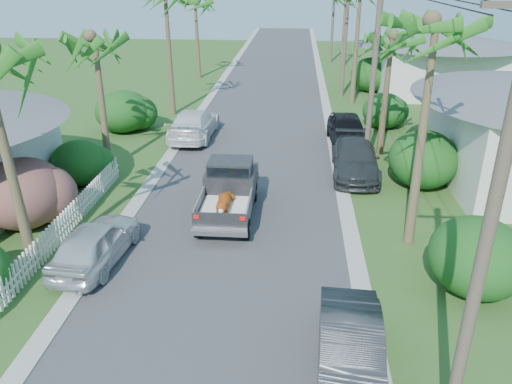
# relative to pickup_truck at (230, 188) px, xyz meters

# --- Properties ---
(ground) EXTENTS (120.00, 120.00, 0.00)m
(ground) POSITION_rel_pickup_truck_xyz_m (0.35, -7.79, -1.01)
(ground) COLOR #305B22
(ground) RESTS_ON ground
(road) EXTENTS (8.00, 100.00, 0.02)m
(road) POSITION_rel_pickup_truck_xyz_m (0.35, 17.21, -1.00)
(road) COLOR #38383A
(road) RESTS_ON ground
(curb_left) EXTENTS (0.60, 100.00, 0.06)m
(curb_left) POSITION_rel_pickup_truck_xyz_m (-3.95, 17.21, -0.98)
(curb_left) COLOR #A5A39E
(curb_left) RESTS_ON ground
(curb_right) EXTENTS (0.60, 100.00, 0.06)m
(curb_right) POSITION_rel_pickup_truck_xyz_m (4.65, 17.21, -0.98)
(curb_right) COLOR #A5A39E
(curb_right) RESTS_ON ground
(pickup_truck) EXTENTS (1.98, 5.12, 2.06)m
(pickup_truck) POSITION_rel_pickup_truck_xyz_m (0.00, 0.00, 0.00)
(pickup_truck) COLOR black
(pickup_truck) RESTS_ON ground
(parked_car_rn) EXTENTS (1.69, 4.29, 1.39)m
(parked_car_rn) POSITION_rel_pickup_truck_xyz_m (3.95, -8.53, -0.32)
(parked_car_rn) COLOR #2F3134
(parked_car_rn) RESTS_ON ground
(parked_car_rm) EXTENTS (2.29, 5.23, 1.50)m
(parked_car_rm) POSITION_rel_pickup_truck_xyz_m (5.35, 4.35, -0.26)
(parked_car_rm) COLOR #2D3132
(parked_car_rm) RESTS_ON ground
(parked_car_rf) EXTENTS (2.16, 4.92, 1.65)m
(parked_car_rf) POSITION_rel_pickup_truck_xyz_m (5.35, 8.68, -0.19)
(parked_car_rf) COLOR black
(parked_car_rf) RESTS_ON ground
(parked_car_ln) EXTENTS (2.07, 4.36, 1.44)m
(parked_car_ln) POSITION_rel_pickup_truck_xyz_m (-3.87, -4.18, -0.29)
(parked_car_ln) COLOR silver
(parked_car_ln) RESTS_ON ground
(parked_car_lf) EXTENTS (2.36, 5.58, 1.61)m
(parked_car_lf) POSITION_rel_pickup_truck_xyz_m (-3.25, 9.26, -0.21)
(parked_car_lf) COLOR white
(parked_car_lf) RESTS_ON ground
(palm_l_b) EXTENTS (4.40, 4.40, 7.40)m
(palm_l_b) POSITION_rel_pickup_truck_xyz_m (-6.45, 4.21, 5.14)
(palm_l_b) COLOR brown
(palm_l_b) RESTS_ON ground
(palm_l_d) EXTENTS (4.40, 4.40, 7.70)m
(palm_l_d) POSITION_rel_pickup_truck_xyz_m (-6.15, 26.21, 5.43)
(palm_l_d) COLOR brown
(palm_l_d) RESTS_ON ground
(palm_r_a) EXTENTS (4.40, 4.40, 8.70)m
(palm_r_a) POSITION_rel_pickup_truck_xyz_m (6.65, -1.79, 6.41)
(palm_r_a) COLOR brown
(palm_r_a) RESTS_ON ground
(palm_r_b) EXTENTS (4.40, 4.40, 7.20)m
(palm_r_b) POSITION_rel_pickup_truck_xyz_m (6.95, 7.21, 4.94)
(palm_r_b) COLOR brown
(palm_r_b) RESTS_ON ground
(shrub_l_b) EXTENTS (3.00, 3.30, 2.60)m
(shrub_l_b) POSITION_rel_pickup_truck_xyz_m (-7.45, -1.79, 0.29)
(shrub_l_b) COLOR #B91A57
(shrub_l_b) RESTS_ON ground
(shrub_l_c) EXTENTS (2.40, 2.64, 2.00)m
(shrub_l_c) POSITION_rel_pickup_truck_xyz_m (-7.05, 2.21, -0.01)
(shrub_l_c) COLOR #134518
(shrub_l_c) RESTS_ON ground
(shrub_l_d) EXTENTS (3.20, 3.52, 2.40)m
(shrub_l_d) POSITION_rel_pickup_truck_xyz_m (-7.65, 10.21, 0.19)
(shrub_l_d) COLOR #134518
(shrub_l_d) RESTS_ON ground
(shrub_r_a) EXTENTS (2.80, 3.08, 2.30)m
(shrub_r_a) POSITION_rel_pickup_truck_xyz_m (7.95, -4.79, 0.14)
(shrub_r_a) COLOR #134518
(shrub_r_a) RESTS_ON ground
(shrub_r_b) EXTENTS (3.00, 3.30, 2.50)m
(shrub_r_b) POSITION_rel_pickup_truck_xyz_m (8.15, 3.21, 0.24)
(shrub_r_b) COLOR #134518
(shrub_r_b) RESTS_ON ground
(shrub_r_c) EXTENTS (2.60, 2.86, 2.10)m
(shrub_r_c) POSITION_rel_pickup_truck_xyz_m (7.85, 12.21, 0.04)
(shrub_r_c) COLOR #134518
(shrub_r_c) RESTS_ON ground
(shrub_r_d) EXTENTS (3.20, 3.52, 2.60)m
(shrub_r_d) POSITION_rel_pickup_truck_xyz_m (8.35, 22.21, 0.29)
(shrub_r_d) COLOR #134518
(shrub_r_d) RESTS_ON ground
(picket_fence) EXTENTS (0.10, 11.00, 1.00)m
(picket_fence) POSITION_rel_pickup_truck_xyz_m (-5.65, -2.29, -0.51)
(picket_fence) COLOR white
(picket_fence) RESTS_ON ground
(house_right_far) EXTENTS (9.00, 8.00, 4.60)m
(house_right_far) POSITION_rel_pickup_truck_xyz_m (13.35, 22.21, 1.11)
(house_right_far) COLOR silver
(house_right_far) RESTS_ON ground
(utility_pole_a) EXTENTS (1.60, 0.26, 9.00)m
(utility_pole_a) POSITION_rel_pickup_truck_xyz_m (5.95, -9.79, 3.59)
(utility_pole_a) COLOR brown
(utility_pole_a) RESTS_ON ground
(utility_pole_b) EXTENTS (1.60, 0.26, 9.00)m
(utility_pole_b) POSITION_rel_pickup_truck_xyz_m (5.95, 5.21, 3.59)
(utility_pole_b) COLOR brown
(utility_pole_b) RESTS_ON ground
(utility_pole_c) EXTENTS (1.60, 0.26, 9.00)m
(utility_pole_c) POSITION_rel_pickup_truck_xyz_m (5.95, 20.21, 3.59)
(utility_pole_c) COLOR brown
(utility_pole_c) RESTS_ON ground
(utility_pole_d) EXTENTS (1.60, 0.26, 9.00)m
(utility_pole_d) POSITION_rel_pickup_truck_xyz_m (5.95, 35.21, 3.59)
(utility_pole_d) COLOR brown
(utility_pole_d) RESTS_ON ground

